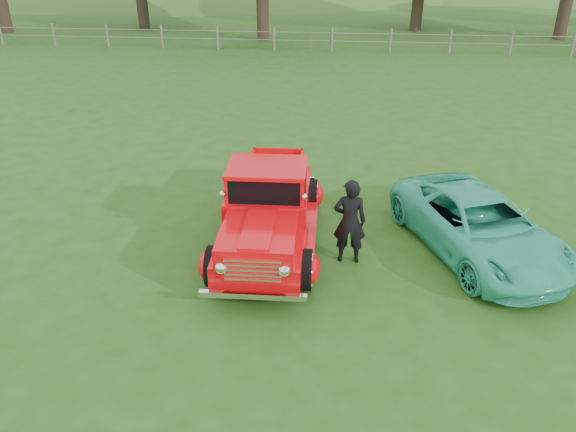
{
  "coord_description": "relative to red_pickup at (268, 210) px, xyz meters",
  "views": [
    {
      "loc": [
        0.69,
        -7.96,
        5.89
      ],
      "look_at": [
        -0.22,
        1.2,
        1.1
      ],
      "focal_mm": 35.0,
      "sensor_mm": 36.0,
      "label": 1
    }
  ],
  "objects": [
    {
      "name": "ground",
      "position": [
        0.7,
        -2.01,
        -0.8
      ],
      "size": [
        140.0,
        140.0,
        0.0
      ],
      "primitive_type": "plane",
      "color": "#254A13",
      "rests_on": "ground"
    },
    {
      "name": "fence_line",
      "position": [
        0.7,
        19.99,
        -0.19
      ],
      "size": [
        48.0,
        0.12,
        1.2
      ],
      "color": "#696159",
      "rests_on": "ground"
    },
    {
      "name": "red_pickup",
      "position": [
        0.0,
        0.0,
        0.0
      ],
      "size": [
        2.31,
        5.02,
        1.78
      ],
      "rotation": [
        0.0,
        0.0,
        0.02
      ],
      "color": "black",
      "rests_on": "ground"
    },
    {
      "name": "teal_sedan",
      "position": [
        4.19,
        0.1,
        -0.19
      ],
      "size": [
        3.51,
        4.8,
        1.21
      ],
      "primitive_type": "imported",
      "rotation": [
        0.0,
        0.0,
        0.39
      ],
      "color": "#2FBF95",
      "rests_on": "ground"
    },
    {
      "name": "distant_hills",
      "position": [
        -3.38,
        57.45,
        -5.34
      ],
      "size": [
        116.0,
        60.0,
        18.0
      ],
      "color": "#396224",
      "rests_on": "ground"
    },
    {
      "name": "man",
      "position": [
        1.63,
        -0.47,
        0.07
      ],
      "size": [
        0.64,
        0.43,
        1.73
      ],
      "primitive_type": "imported",
      "rotation": [
        0.0,
        0.0,
        3.16
      ],
      "color": "black",
      "rests_on": "ground"
    }
  ]
}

